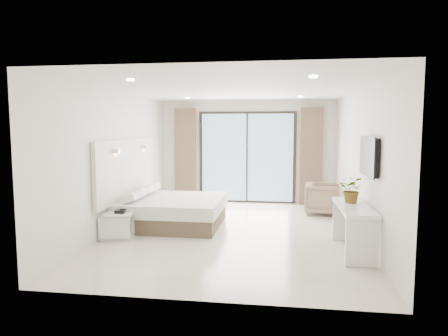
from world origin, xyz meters
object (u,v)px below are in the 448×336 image
(bed, at_px, (172,211))
(console_desk, at_px, (354,218))
(nightstand, at_px, (118,226))
(armchair, at_px, (322,197))

(bed, xyz_separation_m, console_desk, (3.35, -1.36, 0.26))
(bed, xyz_separation_m, nightstand, (-0.69, -1.13, -0.06))
(nightstand, distance_m, console_desk, 4.06)
(nightstand, distance_m, armchair, 4.67)
(nightstand, xyz_separation_m, console_desk, (4.04, -0.24, 0.33))
(console_desk, distance_m, armchair, 2.89)
(nightstand, relative_size, console_desk, 0.36)
(bed, height_order, armchair, armchair)
(bed, height_order, console_desk, console_desk)
(bed, height_order, nightstand, bed)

